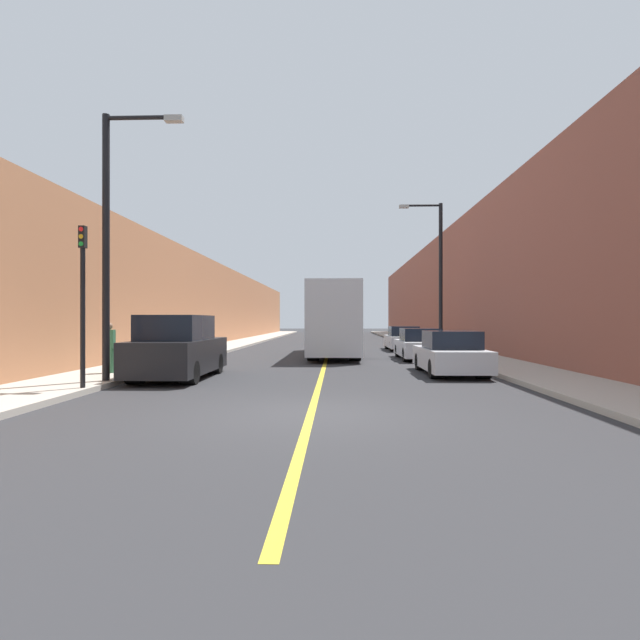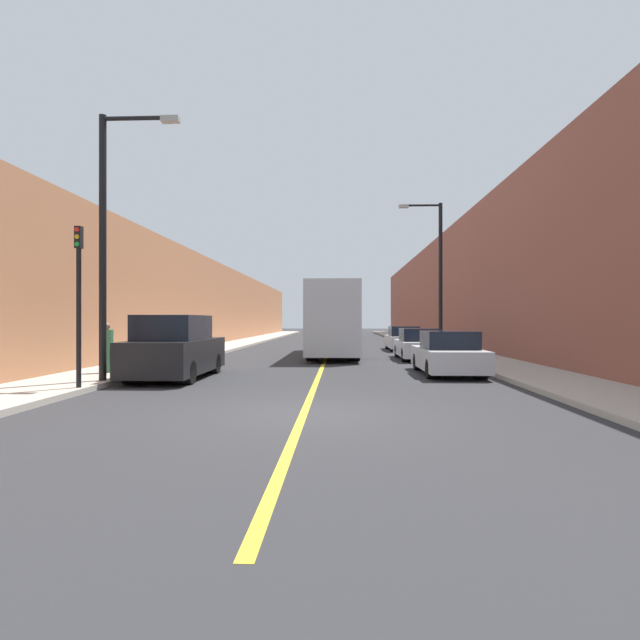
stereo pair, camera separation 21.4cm
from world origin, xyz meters
name	(u,v)px [view 2 (the right image)]	position (x,y,z in m)	size (l,w,h in m)	color
ground_plane	(304,414)	(0.00, 0.00, 0.00)	(200.00, 200.00, 0.00)	#2D2D30
sidewalk_left	(246,342)	(-6.93, 30.00, 0.07)	(2.63, 72.00, 0.15)	#B2AA9E
sidewalk_right	(419,342)	(6.93, 30.00, 0.07)	(2.63, 72.00, 0.15)	#B2AA9E
building_row_left	(205,305)	(-10.25, 30.00, 3.04)	(4.00, 72.00, 6.08)	#B2724C
building_row_right	(462,291)	(10.25, 30.00, 4.16)	(4.00, 72.00, 8.31)	brown
road_center_line	(332,343)	(0.00, 30.00, 0.00)	(0.16, 72.00, 0.01)	gold
bus	(334,319)	(0.37, 16.05, 1.89)	(2.42, 10.54, 3.55)	silver
parked_suv_left	(175,349)	(-4.47, 5.71, 0.91)	(2.00, 4.73, 1.98)	black
car_right_near	(448,355)	(4.33, 7.26, 0.66)	(1.86, 4.33, 1.47)	silver
car_right_mid	(419,345)	(4.35, 13.62, 0.66)	(1.89, 4.48, 1.45)	silver
car_right_far	(403,339)	(4.51, 20.74, 0.66)	(1.87, 4.63, 1.46)	silver
street_lamp_left	(109,230)	(-5.74, 3.93, 4.34)	(2.26, 0.24, 7.41)	black
street_lamp_right	(437,268)	(5.74, 16.52, 4.54)	(2.26, 0.24, 7.79)	black
traffic_light	(79,299)	(-5.82, 2.48, 2.35)	(0.16, 0.18, 4.03)	black
pedestrian	(107,347)	(-6.78, 5.95, 0.98)	(0.35, 0.22, 1.60)	#336B47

